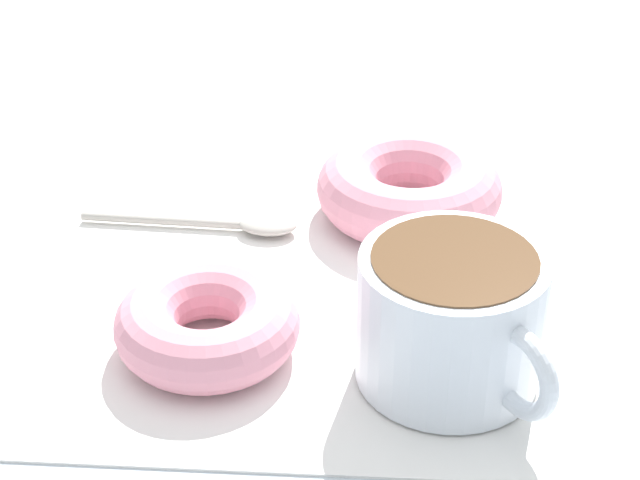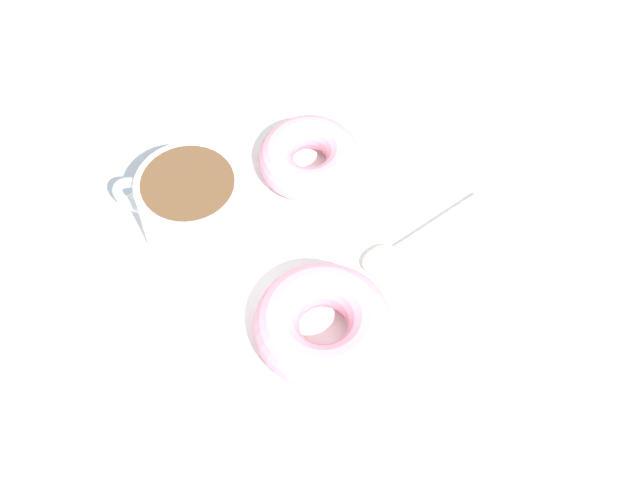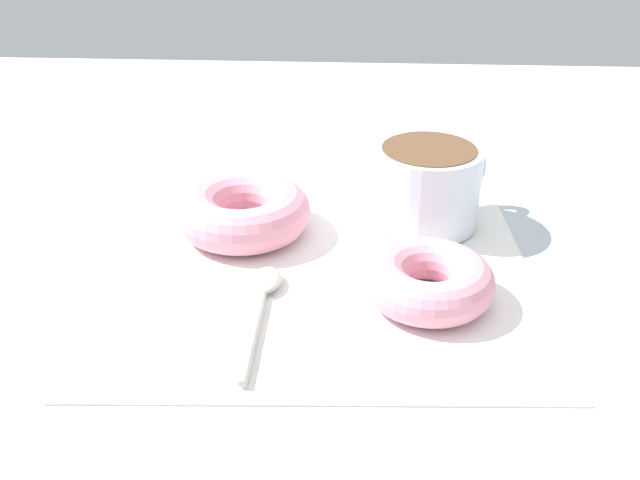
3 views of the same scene
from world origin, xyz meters
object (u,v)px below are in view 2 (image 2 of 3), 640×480
(donut_near_cup, at_px, (309,158))
(donut_far, at_px, (323,325))
(coffee_cup, at_px, (190,205))
(spoon, at_px, (396,247))

(donut_near_cup, height_order, donut_far, donut_far)
(donut_near_cup, distance_m, donut_far, 0.18)
(coffee_cup, relative_size, donut_far, 0.91)
(coffee_cup, xyz_separation_m, spoon, (0.13, 0.13, -0.03))
(coffee_cup, xyz_separation_m, donut_near_cup, (0.01, 0.12, -0.02))
(donut_far, xyz_separation_m, spoon, (-0.03, 0.10, -0.02))
(coffee_cup, distance_m, spoon, 0.19)
(spoon, bearing_deg, coffee_cup, -134.31)
(donut_near_cup, bearing_deg, donut_far, -33.06)
(coffee_cup, distance_m, donut_near_cup, 0.13)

